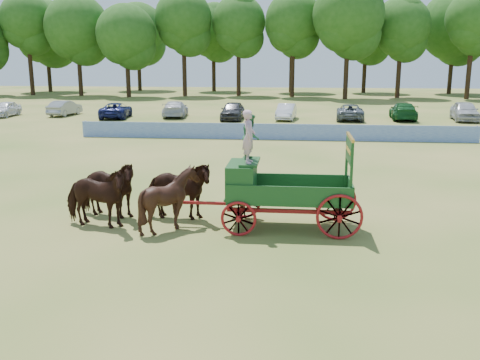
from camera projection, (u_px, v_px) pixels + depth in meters
name	position (u px, v px, depth m)	size (l,w,h in m)	color
ground	(281.00, 222.00, 17.58)	(160.00, 160.00, 0.00)	#A58A4A
horse_lead_left	(95.00, 197.00, 16.85)	(1.06, 2.34, 1.97)	#33160E
horse_lead_right	(107.00, 189.00, 17.92)	(1.06, 2.34, 1.97)	#33160E
horse_wheel_left	(170.00, 199.00, 16.61)	(1.60, 1.79, 1.98)	#33160E
horse_wheel_right	(177.00, 191.00, 17.68)	(1.06, 2.34, 1.97)	#33160E
farm_dray	(266.00, 179.00, 16.72)	(6.00, 2.00, 3.76)	#A61910
sponsor_banner	(274.00, 132.00, 35.01)	(26.00, 0.08, 1.05)	#1F4BA8
parked_cars	(326.00, 111.00, 46.28)	(53.53, 6.82, 1.64)	silver
treeline	(253.00, 27.00, 74.68)	(88.60, 24.06, 14.95)	#382314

